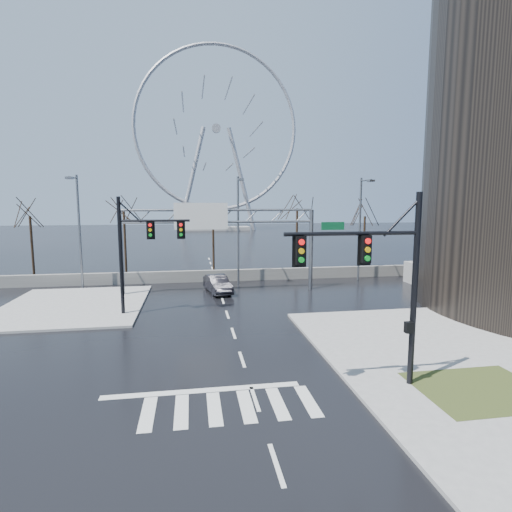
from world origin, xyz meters
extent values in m
plane|color=black|center=(0.00, 0.00, 0.00)|extent=(260.00, 260.00, 0.00)
cube|color=gray|center=(10.00, 2.00, 0.07)|extent=(12.00, 10.00, 0.15)
cube|color=gray|center=(-11.00, 12.00, 0.07)|extent=(10.00, 12.00, 0.15)
cube|color=#313B18|center=(9.00, -5.00, 0.15)|extent=(5.00, 4.00, 0.02)
cube|color=slate|center=(0.00, 20.00, 0.55)|extent=(52.00, 0.50, 1.10)
cylinder|color=black|center=(6.50, -4.00, 4.00)|extent=(0.24, 0.24, 8.00)
cylinder|color=black|center=(3.80, -4.00, 6.40)|extent=(5.40, 0.16, 0.16)
cube|color=black|center=(4.30, -4.15, 5.80)|extent=(0.35, 0.28, 1.05)
cube|color=black|center=(1.70, -4.15, 5.80)|extent=(0.35, 0.28, 1.05)
cylinder|color=black|center=(-7.00, 9.00, 4.00)|extent=(0.24, 0.24, 8.00)
cylinder|color=black|center=(-4.70, 9.00, 6.40)|extent=(4.60, 0.16, 0.16)
cube|color=black|center=(-5.00, 8.85, 5.80)|extent=(0.35, 0.28, 1.05)
cube|color=black|center=(-3.00, 8.85, 5.80)|extent=(0.35, 0.28, 1.05)
cylinder|color=slate|center=(-8.00, 15.00, 3.50)|extent=(0.36, 0.36, 7.00)
cylinder|color=slate|center=(8.00, 15.00, 3.50)|extent=(0.36, 0.36, 7.00)
cylinder|color=slate|center=(0.00, 15.00, 7.00)|extent=(16.00, 0.20, 0.20)
cylinder|color=slate|center=(0.00, 15.00, 6.00)|extent=(16.00, 0.20, 0.20)
cube|color=#094924|center=(-1.50, 14.85, 6.50)|extent=(4.20, 0.10, 2.00)
cube|color=silver|center=(-1.50, 14.79, 6.50)|extent=(4.40, 0.02, 2.20)
cylinder|color=slate|center=(-12.00, 18.50, 5.00)|extent=(0.20, 0.20, 10.00)
cylinder|color=slate|center=(-12.00, 17.40, 9.70)|extent=(0.12, 2.20, 0.12)
cube|color=slate|center=(-12.00, 16.40, 9.60)|extent=(0.50, 0.70, 0.18)
cylinder|color=slate|center=(2.00, 18.50, 5.00)|extent=(0.20, 0.20, 10.00)
cylinder|color=slate|center=(2.00, 17.40, 9.70)|extent=(0.12, 2.20, 0.12)
cube|color=slate|center=(2.00, 16.40, 9.60)|extent=(0.50, 0.70, 0.18)
cylinder|color=slate|center=(14.00, 18.50, 5.00)|extent=(0.20, 0.20, 10.00)
cylinder|color=slate|center=(14.00, 17.40, 9.70)|extent=(0.12, 2.20, 0.12)
cube|color=slate|center=(14.00, 16.40, 9.60)|extent=(0.50, 0.70, 0.18)
cylinder|color=black|center=(-18.00, 24.00, 3.15)|extent=(0.24, 0.24, 6.30)
cylinder|color=black|center=(-9.00, 23.50, 3.38)|extent=(0.24, 0.24, 6.75)
cylinder|color=black|center=(0.00, 24.50, 2.93)|extent=(0.24, 0.24, 5.85)
cylinder|color=black|center=(9.00, 23.50, 3.51)|extent=(0.24, 0.24, 7.02)
cylinder|color=black|center=(17.00, 24.00, 3.06)|extent=(0.24, 0.24, 6.12)
cube|color=gray|center=(5.00, 95.00, 0.50)|extent=(18.00, 6.00, 1.00)
torus|color=#B2B2B7|center=(5.00, 95.00, 28.00)|extent=(45.00, 1.00, 45.00)
cylinder|color=#B2B2B7|center=(5.00, 95.00, 28.00)|extent=(2.40, 1.50, 2.40)
cylinder|color=#B2B2B7|center=(-2.00, 95.00, 14.00)|extent=(8.28, 1.20, 28.82)
cylinder|color=#B2B2B7|center=(12.00, 95.00, 14.00)|extent=(8.28, 1.20, 28.82)
imported|color=black|center=(-0.20, 14.92, 0.74)|extent=(2.41, 4.74, 1.49)
camera|label=1|loc=(-2.30, -18.48, 7.55)|focal=28.00mm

